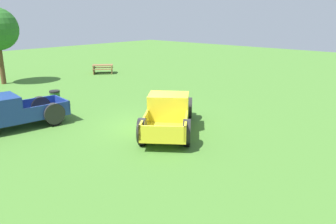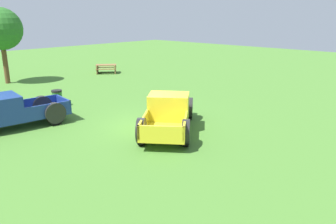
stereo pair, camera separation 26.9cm
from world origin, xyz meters
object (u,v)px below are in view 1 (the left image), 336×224
object	(u,v)px
picnic_table	(103,68)
trash_can	(55,99)
pickup_truck_foreground	(169,112)
pickup_truck_behind_left	(1,115)

from	to	relation	value
picnic_table	trash_can	world-z (taller)	trash_can
trash_can	picnic_table	bearing A→B (deg)	38.86
pickup_truck_foreground	picnic_table	distance (m)	16.29
pickup_truck_behind_left	pickup_truck_foreground	bearing A→B (deg)	-45.65
pickup_truck_behind_left	trash_can	world-z (taller)	pickup_truck_behind_left
pickup_truck_foreground	pickup_truck_behind_left	distance (m)	7.62
picnic_table	pickup_truck_behind_left	bearing A→B (deg)	-144.39
pickup_truck_foreground	picnic_table	size ratio (longest dim) A/B	2.34
pickup_truck_behind_left	picnic_table	bearing A→B (deg)	35.61
pickup_truck_foreground	picnic_table	xyz separation A→B (m)	(7.35, 14.54, -0.29)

